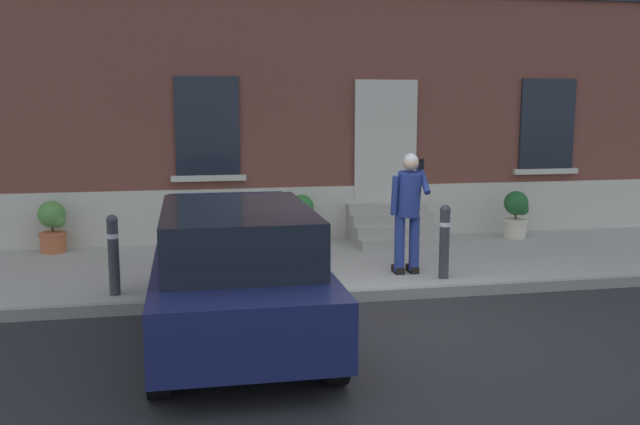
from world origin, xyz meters
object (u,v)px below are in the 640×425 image
hatchback_car_navy (236,270)px  planter_olive (302,217)px  bollard_far_left (113,252)px  person_on_phone (408,206)px  bollard_near_person (444,239)px  planter_charcoal (218,221)px  planter_terracotta (53,225)px  planter_cream (516,213)px

hatchback_car_navy → planter_olive: bearing=71.6°
bollard_far_left → person_on_phone: size_ratio=0.60×
person_on_phone → planter_olive: person_on_phone is taller
bollard_near_person → planter_charcoal: 4.10m
person_on_phone → planter_terracotta: (-5.26, 2.56, -0.55)m
hatchback_car_navy → planter_charcoal: (0.03, 4.41, -0.18)m
person_on_phone → hatchback_car_navy: bearing=-127.5°
planter_cream → bollard_far_left: bearing=-159.2°
bollard_far_left → planter_olive: size_ratio=1.22×
person_on_phone → bollard_near_person: bearing=-21.2°
bollard_far_left → person_on_phone: bearing=4.6°
planter_charcoal → planter_olive: size_ratio=1.00×
planter_terracotta → planter_charcoal: bearing=-1.9°
hatchback_car_navy → planter_terracotta: size_ratio=4.74×
planter_charcoal → planter_olive: bearing=2.9°
bollard_far_left → planter_cream: (6.87, 2.60, -0.11)m
bollard_near_person → planter_cream: bollard_near_person is taller
hatchback_car_navy → planter_cream: bearing=37.9°
bollard_near_person → planter_cream: 3.54m
hatchback_car_navy → planter_cream: hatchback_car_navy is taller
planter_terracotta → person_on_phone: bearing=-26.0°
bollard_near_person → planter_cream: (2.40, 2.60, -0.11)m
planter_charcoal → planter_olive: same height
person_on_phone → bollard_far_left: bearing=-159.8°
person_on_phone → planter_cream: 3.68m
bollard_far_left → planter_charcoal: size_ratio=1.22×
bollard_near_person → planter_terracotta: size_ratio=1.22×
bollard_near_person → planter_terracotta: (-5.69, 2.89, -0.11)m
planter_olive → planter_cream: size_ratio=1.00×
planter_terracotta → planter_cream: bearing=-2.0°
person_on_phone → planter_cream: (2.83, 2.28, -0.55)m
planter_olive → hatchback_car_navy: bearing=-108.4°
bollard_near_person → bollard_far_left: (-4.46, 0.00, 0.00)m
hatchback_car_navy → bollard_far_left: (-1.44, 1.62, -0.08)m
person_on_phone → planter_olive: size_ratio=2.03×
hatchback_car_navy → planter_cream: 6.88m
bollard_near_person → planter_terracotta: bearing=153.1°
hatchback_car_navy → planter_charcoal: bearing=89.6°
bollard_far_left → planter_terracotta: bollard_far_left is taller
bollard_near_person → planter_terracotta: 6.38m
planter_terracotta → planter_charcoal: size_ratio=1.00×
hatchback_car_navy → planter_charcoal: 4.42m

